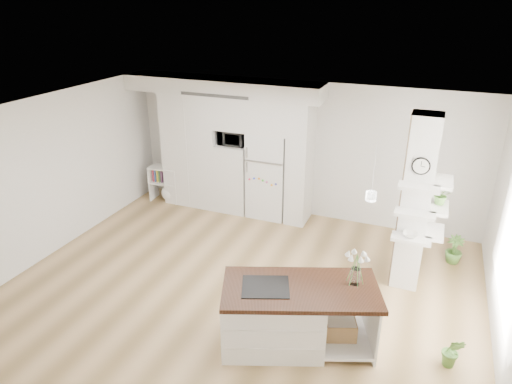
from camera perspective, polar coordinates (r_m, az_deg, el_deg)
floor at (r=7.12m, az=-2.11°, el=-12.33°), size 7.00×6.00×0.01m
room at (r=6.22m, az=-2.37°, el=1.67°), size 7.04×6.04×2.72m
cabinet_wall at (r=9.20m, az=-3.74°, el=6.63°), size 4.00×0.71×2.70m
refrigerator at (r=9.08m, az=1.68°, el=2.22°), size 0.78×0.69×1.75m
column at (r=6.98m, az=19.89°, el=-1.80°), size 0.69×0.90×2.70m
pendant_light at (r=5.82m, az=13.68°, el=2.22°), size 0.12×0.12×0.10m
kitchen_island at (r=5.97m, az=3.31°, el=-15.03°), size 2.12×1.54×1.44m
bookshelf at (r=10.11m, az=-11.03°, el=0.75°), size 0.68×0.43×0.78m
floor_plant_a at (r=6.26m, az=23.38°, el=-17.84°), size 0.28×0.24×0.45m
floor_plant_b at (r=8.37m, az=23.53°, el=-6.61°), size 0.28×0.28×0.49m
microwave at (r=9.08m, az=-2.87°, el=6.83°), size 0.54×0.37×0.30m
shelf_plant at (r=7.07m, az=22.19°, el=-0.29°), size 0.27×0.23×0.30m
decor_bowl at (r=6.92m, az=18.73°, el=-5.09°), size 0.22×0.22×0.05m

